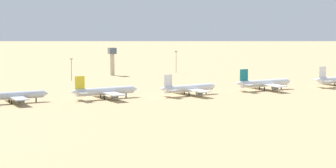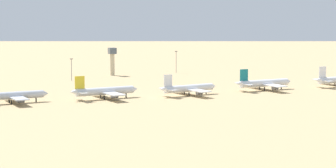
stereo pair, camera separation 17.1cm
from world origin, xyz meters
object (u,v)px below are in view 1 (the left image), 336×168
object	(u,v)px
parked_jet_navy_2	(12,96)
parked_jet_yellow_3	(104,91)
parked_jet_white_4	(188,88)
parked_jet_teal_5	(264,83)
light_pole_west	(176,60)
control_tower	(112,59)
light_pole_east	(71,68)

from	to	relation	value
parked_jet_navy_2	parked_jet_yellow_3	xyz separation A→B (m)	(48.55, -2.45, 0.19)
parked_jet_white_4	parked_jet_teal_5	distance (m)	51.61
parked_jet_teal_5	light_pole_west	xyz separation A→B (m)	(-3.51, 120.23, 5.18)
parked_jet_white_4	control_tower	bearing A→B (deg)	81.59
parked_jet_navy_2	control_tower	distance (m)	151.39
parked_jet_white_4	light_pole_east	world-z (taller)	light_pole_east
light_pole_east	parked_jet_yellow_3	bearing A→B (deg)	-94.75
light_pole_west	parked_jet_navy_2	bearing A→B (deg)	-140.89
light_pole_east	control_tower	bearing A→B (deg)	33.53
parked_jet_navy_2	parked_jet_white_4	size ratio (longest dim) A/B	1.00
control_tower	light_pole_east	size ratio (longest dim) A/B	1.34
parked_jet_yellow_3	light_pole_east	distance (m)	96.77
parked_jet_yellow_3	control_tower	bearing A→B (deg)	63.36
parked_jet_white_4	control_tower	size ratio (longest dim) A/B	1.88
control_tower	light_pole_east	world-z (taller)	control_tower
parked_jet_yellow_3	parked_jet_white_4	size ratio (longest dim) A/B	1.05
parked_jet_teal_5	parked_jet_white_4	bearing A→B (deg)	179.86
parked_jet_navy_2	parked_jet_yellow_3	world-z (taller)	parked_jet_yellow_3
parked_jet_navy_2	light_pole_west	bearing A→B (deg)	35.23
parked_jet_yellow_3	light_pole_west	size ratio (longest dim) A/B	2.39
parked_jet_white_4	parked_jet_teal_5	xyz separation A→B (m)	(51.45, 4.10, 0.24)
parked_jet_white_4	parked_jet_teal_5	world-z (taller)	parked_jet_teal_5
parked_jet_white_4	light_pole_east	size ratio (longest dim) A/B	2.52
parked_jet_yellow_3	light_pole_west	world-z (taller)	light_pole_west
parked_jet_yellow_3	parked_jet_white_4	world-z (taller)	parked_jet_yellow_3
light_pole_east	parked_jet_white_4	bearing A→B (deg)	-68.60
parked_jet_teal_5	light_pole_east	size ratio (longest dim) A/B	2.67
control_tower	parked_jet_white_4	bearing A→B (deg)	-88.92
control_tower	light_pole_west	xyz separation A→B (m)	(50.31, -1.39, -2.62)
control_tower	parked_jet_yellow_3	bearing A→B (deg)	-110.50
parked_jet_teal_5	light_pole_east	bearing A→B (deg)	128.51
parked_jet_navy_2	parked_jet_teal_5	bearing A→B (deg)	-5.08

